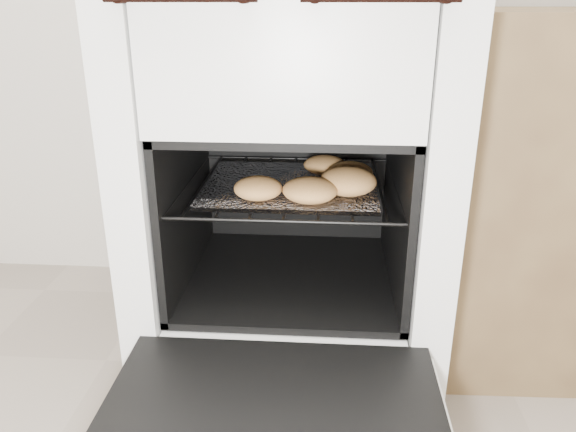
{
  "coord_description": "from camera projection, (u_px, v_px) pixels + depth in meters",
  "views": [
    {
      "loc": [
        0.22,
        -0.12,
        0.87
      ],
      "look_at": [
        0.14,
        0.98,
        0.44
      ],
      "focal_mm": 35.0,
      "sensor_mm": 36.0,
      "label": 1
    }
  ],
  "objects": [
    {
      "name": "oven_door",
      "position": [
        271.0,
        431.0,
        0.9
      ],
      "size": [
        0.59,
        0.46,
        0.04
      ],
      "color": "black",
      "rests_on": "stove"
    },
    {
      "name": "foil_sheet",
      "position": [
        290.0,
        185.0,
        1.23
      ],
      "size": [
        0.37,
        0.33,
        0.01
      ],
      "primitive_type": "cube",
      "color": "white",
      "rests_on": "oven_rack"
    },
    {
      "name": "oven_rack",
      "position": [
        291.0,
        185.0,
        1.25
      ],
      "size": [
        0.48,
        0.46,
        0.01
      ],
      "color": "black",
      "rests_on": "stove"
    },
    {
      "name": "stove",
      "position": [
        293.0,
        170.0,
        1.31
      ],
      "size": [
        0.65,
        0.73,
        1.0
      ],
      "color": "white",
      "rests_on": "ground"
    },
    {
      "name": "baked_rolls",
      "position": [
        322.0,
        180.0,
        1.17
      ],
      "size": [
        0.32,
        0.32,
        0.06
      ],
      "color": "tan",
      "rests_on": "foil_sheet"
    }
  ]
}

